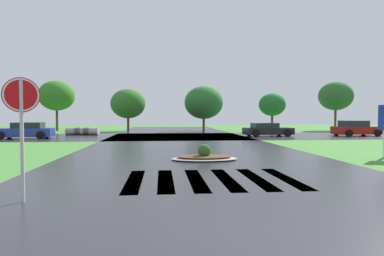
# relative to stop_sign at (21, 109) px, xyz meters

# --- Properties ---
(ground_plane) EXTENTS (120.00, 120.00, 0.10)m
(ground_plane) POSITION_rel_stop_sign_xyz_m (4.48, -3.03, -2.08)
(ground_plane) COLOR #478438
(asphalt_roadway) EXTENTS (11.92, 80.00, 0.01)m
(asphalt_roadway) POSITION_rel_stop_sign_xyz_m (4.48, 6.97, -2.02)
(asphalt_roadway) COLOR #2B2B30
(asphalt_roadway) RESTS_ON ground
(asphalt_cross_road) EXTENTS (90.00, 10.73, 0.01)m
(asphalt_cross_road) POSITION_rel_stop_sign_xyz_m (4.48, 22.20, -2.02)
(asphalt_cross_road) COLOR #2B2B30
(asphalt_cross_road) RESTS_ON ground
(crosswalk_stripes) EXTENTS (4.95, 3.51, 0.01)m
(crosswalk_stripes) POSITION_rel_stop_sign_xyz_m (4.48, 2.15, -2.02)
(crosswalk_stripes) COLOR white
(crosswalk_stripes) RESTS_ON ground
(stop_sign) EXTENTS (0.70, 0.34, 2.72)m
(stop_sign) POSITION_rel_stop_sign_xyz_m (0.00, 0.00, 0.00)
(stop_sign) COLOR #B2B5BA
(stop_sign) RESTS_ON ground
(median_island) EXTENTS (2.81, 1.62, 0.68)m
(median_island) POSITION_rel_stop_sign_xyz_m (4.83, 6.42, -1.88)
(median_island) COLOR #9E9B93
(median_island) RESTS_ON ground
(car_white_sedan) EXTENTS (4.40, 2.33, 1.20)m
(car_white_sedan) POSITION_rel_stop_sign_xyz_m (12.55, 21.69, -1.45)
(car_white_sedan) COLOR black
(car_white_sedan) RESTS_ON ground
(car_silver_hatch) EXTENTS (4.24, 2.38, 1.41)m
(car_silver_hatch) POSITION_rel_stop_sign_xyz_m (20.83, 21.42, -1.37)
(car_silver_hatch) COLOR maroon
(car_silver_hatch) RESTS_ON ground
(car_blue_compact) EXTENTS (4.47, 2.29, 1.32)m
(car_blue_compact) POSITION_rel_stop_sign_xyz_m (-8.01, 20.51, -1.40)
(car_blue_compact) COLOR navy
(car_blue_compact) RESTS_ON ground
(drainage_pipe_stack) EXTENTS (3.17, 1.14, 0.73)m
(drainage_pipe_stack) POSITION_rel_stop_sign_xyz_m (-4.51, 24.96, -1.66)
(drainage_pipe_stack) COLOR #9E9B93
(drainage_pipe_stack) RESTS_ON ground
(background_treeline) EXTENTS (46.95, 6.10, 6.12)m
(background_treeline) POSITION_rel_stop_sign_xyz_m (4.41, 32.65, 1.71)
(background_treeline) COLOR #4C3823
(background_treeline) RESTS_ON ground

